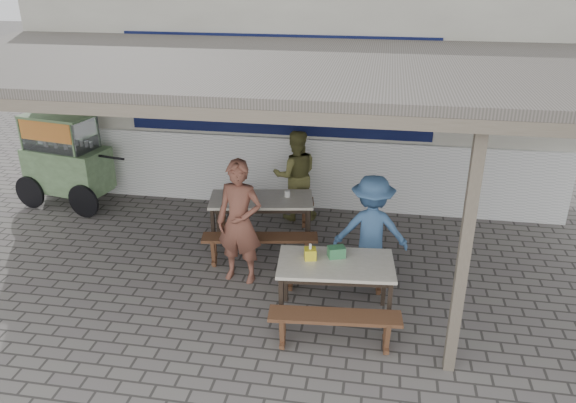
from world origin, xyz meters
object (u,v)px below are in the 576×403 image
(bench_left_wall, at_px, (263,207))
(bench_left_street, at_px, (260,243))
(vendor_cart, at_px, (65,157))
(tissue_box, at_px, (310,254))
(patron_street_side, at_px, (240,222))
(condiment_jar, at_px, (287,194))
(table_left, at_px, (261,203))
(donation_box, at_px, (336,252))
(bench_right_wall, at_px, (335,268))
(bench_right_street, at_px, (335,324))
(patron_wall_side, at_px, (296,175))
(condiment_bowl, at_px, (244,195))
(table_right, at_px, (336,268))
(patron_right_table, at_px, (371,230))

(bench_left_wall, bearing_deg, bench_left_street, -90.00)
(bench_left_wall, bearing_deg, vendor_cart, 164.91)
(tissue_box, bearing_deg, bench_left_street, 128.80)
(patron_street_side, xyz_separation_m, tissue_box, (1.00, -0.64, -0.01))
(condiment_jar, bearing_deg, table_left, -160.72)
(donation_box, bearing_deg, condiment_jar, 117.44)
(bench_right_wall, height_order, patron_street_side, patron_street_side)
(bench_right_street, xyz_separation_m, tissue_box, (-0.36, 0.62, 0.48))
(patron_wall_side, relative_size, condiment_jar, 16.26)
(bench_left_street, xyz_separation_m, bench_left_wall, (-0.21, 1.21, 0.00))
(bench_left_wall, relative_size, tissue_box, 12.19)
(bench_left_street, bearing_deg, bench_right_wall, -33.79)
(bench_right_wall, relative_size, patron_street_side, 0.87)
(bench_right_wall, relative_size, condiment_bowl, 8.59)
(table_right, relative_size, condiment_jar, 15.19)
(patron_right_table, xyz_separation_m, tissue_box, (-0.67, -0.88, 0.08))
(bench_right_street, distance_m, patron_wall_side, 3.44)
(patron_right_table, distance_m, condiment_jar, 1.52)
(patron_street_side, xyz_separation_m, condiment_bowl, (-0.20, 1.01, -0.06))
(bench_right_wall, xyz_separation_m, vendor_cart, (-4.75, 2.00, 0.52))
(donation_box, bearing_deg, bench_left_street, 140.16)
(vendor_cart, bearing_deg, bench_right_street, -22.65)
(bench_left_street, bearing_deg, patron_street_side, -124.33)
(tissue_box, bearing_deg, vendor_cart, 150.49)
(patron_street_side, distance_m, condiment_bowl, 1.03)
(patron_street_side, bearing_deg, bench_left_wall, 98.52)
(table_left, bearing_deg, patron_right_table, -35.20)
(patron_street_side, height_order, donation_box, patron_street_side)
(bench_left_wall, xyz_separation_m, tissue_box, (1.04, -2.24, 0.47))
(bench_left_wall, relative_size, bench_right_street, 1.11)
(table_left, height_order, condiment_bowl, condiment_bowl)
(bench_right_street, bearing_deg, patron_street_side, 131.61)
(bench_left_wall, bearing_deg, tissue_box, -75.08)
(table_right, relative_size, patron_street_side, 0.83)
(bench_left_wall, height_order, patron_street_side, patron_street_side)
(bench_right_wall, bearing_deg, tissue_box, -119.25)
(bench_right_wall, distance_m, tissue_box, 0.77)
(vendor_cart, distance_m, condiment_bowl, 3.43)
(patron_wall_side, xyz_separation_m, condiment_jar, (0.02, -0.90, 0.06))
(bench_right_street, relative_size, condiment_jar, 15.81)
(patron_right_table, xyz_separation_m, condiment_bowl, (-1.86, 0.77, 0.03))
(table_left, bearing_deg, condiment_jar, 9.31)
(condiment_jar, height_order, condiment_bowl, condiment_jar)
(table_right, bearing_deg, donation_box, 88.67)
(patron_street_side, height_order, patron_right_table, patron_street_side)
(bench_left_wall, relative_size, donation_box, 8.28)
(table_left, distance_m, vendor_cart, 3.69)
(table_right, height_order, tissue_box, tissue_box)
(vendor_cart, xyz_separation_m, tissue_box, (4.50, -2.55, -0.04))
(patron_right_table, bearing_deg, vendor_cart, -21.21)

